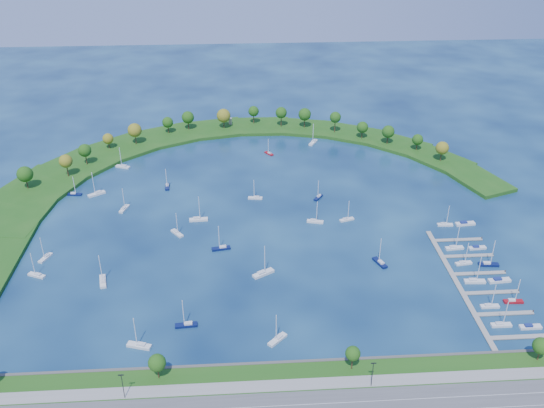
{
  "coord_description": "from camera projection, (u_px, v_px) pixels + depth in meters",
  "views": [
    {
      "loc": [
        -11.25,
        -250.42,
        147.19
      ],
      "look_at": [
        5.0,
        5.0,
        4.0
      ],
      "focal_mm": 38.48,
      "sensor_mm": 36.0,
      "label": 1
    }
  ],
  "objects": [
    {
      "name": "docked_boat_10",
      "position": [
        445.0,
        224.0,
        282.33
      ],
      "size": [
        7.6,
        2.55,
        11.0
      ],
      "rotation": [
        0.0,
        0.0,
        -0.06
      ],
      "color": "silver",
      "rests_on": "ground"
    },
    {
      "name": "docked_boat_11",
      "position": [
        465.0,
        223.0,
        283.05
      ],
      "size": [
        9.71,
        3.43,
        1.94
      ],
      "rotation": [
        0.0,
        0.0,
        0.08
      ],
      "color": "silver",
      "rests_on": "ground"
    },
    {
      "name": "moored_boat_15",
      "position": [
        97.0,
        193.0,
        309.68
      ],
      "size": [
        9.13,
        7.25,
        13.58
      ],
      "rotation": [
        0.0,
        0.0,
        3.73
      ],
      "color": "silver",
      "rests_on": "ground"
    },
    {
      "name": "ground",
      "position": [
        263.0,
        216.0,
        290.6
      ],
      "size": [
        700.0,
        700.0,
        0.0
      ],
      "primitive_type": "plane",
      "color": "#07183D",
      "rests_on": "ground"
    },
    {
      "name": "docked_boat_9",
      "position": [
        477.0,
        248.0,
        264.73
      ],
      "size": [
        8.06,
        2.73,
        1.62
      ],
      "rotation": [
        0.0,
        0.0,
        0.07
      ],
      "color": "silver",
      "rests_on": "ground"
    },
    {
      "name": "moored_boat_4",
      "position": [
        315.0,
        221.0,
        284.89
      ],
      "size": [
        8.36,
        4.11,
        11.84
      ],
      "rotation": [
        0.0,
        0.0,
        -0.24
      ],
      "color": "silver",
      "rests_on": "ground"
    },
    {
      "name": "docked_boat_8",
      "position": [
        454.0,
        247.0,
        264.41
      ],
      "size": [
        8.53,
        3.01,
        12.3
      ],
      "rotation": [
        0.0,
        0.0,
        0.08
      ],
      "color": "silver",
      "rests_on": "ground"
    },
    {
      "name": "moored_boat_0",
      "position": [
        263.0,
        273.0,
        247.19
      ],
      "size": [
        9.7,
        7.35,
        14.26
      ],
      "rotation": [
        0.0,
        0.0,
        0.55
      ],
      "color": "silver",
      "rests_on": "ground"
    },
    {
      "name": "moored_boat_10",
      "position": [
        221.0,
        248.0,
        264.14
      ],
      "size": [
        8.74,
        3.77,
        12.43
      ],
      "rotation": [
        0.0,
        0.0,
        3.31
      ],
      "color": "#0B1445",
      "rests_on": "ground"
    },
    {
      "name": "moored_boat_8",
      "position": [
        380.0,
        262.0,
        254.2
      ],
      "size": [
        5.43,
        8.85,
        12.6
      ],
      "rotation": [
        0.0,
        0.0,
        1.95
      ],
      "color": "#0B1445",
      "rests_on": "ground"
    },
    {
      "name": "moored_boat_7",
      "position": [
        177.0,
        233.0,
        275.44
      ],
      "size": [
        6.64,
        7.79,
        11.84
      ],
      "rotation": [
        0.0,
        0.0,
        5.36
      ],
      "color": "silver",
      "rests_on": "ground"
    },
    {
      "name": "breakwater_trees",
      "position": [
        233.0,
        131.0,
        361.45
      ],
      "size": [
        240.05,
        94.87,
        14.12
      ],
      "color": "#382314",
      "rests_on": "breakwater"
    },
    {
      "name": "harbor_tower",
      "position": [
        230.0,
        121.0,
        392.88
      ],
      "size": [
        2.6,
        2.6,
        4.37
      ],
      "color": "gray",
      "rests_on": "breakwater"
    },
    {
      "name": "moored_boat_18",
      "position": [
        167.0,
        186.0,
        317.2
      ],
      "size": [
        2.68,
        7.93,
        11.47
      ],
      "rotation": [
        0.0,
        0.0,
        4.78
      ],
      "color": "#0B1445",
      "rests_on": "ground"
    },
    {
      "name": "docked_boat_4",
      "position": [
        475.0,
        281.0,
        242.46
      ],
      "size": [
        8.93,
        3.01,
        12.93
      ],
      "rotation": [
        0.0,
        0.0,
        -0.06
      ],
      "color": "silver",
      "rests_on": "ground"
    },
    {
      "name": "dock_system",
      "position": [
        475.0,
        283.0,
        242.02
      ],
      "size": [
        24.28,
        82.0,
        1.6
      ],
      "color": "gray",
      "rests_on": "ground"
    },
    {
      "name": "moored_boat_11",
      "position": [
        45.0,
        257.0,
        257.64
      ],
      "size": [
        4.99,
        7.97,
        11.37
      ],
      "rotation": [
        0.0,
        0.0,
        4.32
      ],
      "color": "silver",
      "rests_on": "ground"
    },
    {
      "name": "moored_boat_12",
      "position": [
        347.0,
        219.0,
        286.58
      ],
      "size": [
        7.61,
        4.23,
        10.78
      ],
      "rotation": [
        0.0,
        0.0,
        6.6
      ],
      "color": "silver",
      "rests_on": "ground"
    },
    {
      "name": "moored_boat_5",
      "position": [
        186.0,
        324.0,
        218.72
      ],
      "size": [
        8.54,
        2.96,
        12.32
      ],
      "rotation": [
        0.0,
        0.0,
        3.22
      ],
      "color": "#0B1445",
      "rests_on": "ground"
    },
    {
      "name": "moored_boat_14",
      "position": [
        139.0,
        345.0,
        209.02
      ],
      "size": [
        9.24,
        4.98,
        13.08
      ],
      "rotation": [
        0.0,
        0.0,
        2.85
      ],
      "color": "silver",
      "rests_on": "ground"
    },
    {
      "name": "docked_boat_0",
      "position": [
        501.0,
        324.0,
        218.82
      ],
      "size": [
        7.78,
        2.23,
        11.41
      ],
      "rotation": [
        0.0,
        0.0,
        -0.01
      ],
      "color": "silver",
      "rests_on": "ground"
    },
    {
      "name": "docked_boat_3",
      "position": [
        513.0,
        301.0,
        231.02
      ],
      "size": [
        7.76,
        2.54,
        11.26
      ],
      "rotation": [
        0.0,
        0.0,
        -0.05
      ],
      "color": "maroon",
      "rests_on": "ground"
    },
    {
      "name": "docked_boat_7",
      "position": [
        488.0,
        264.0,
        253.1
      ],
      "size": [
        8.86,
        3.29,
        12.72
      ],
      "rotation": [
        0.0,
        0.0,
        -0.1
      ],
      "color": "#0B1445",
      "rests_on": "ground"
    },
    {
      "name": "moored_boat_20",
      "position": [
        313.0,
        142.0,
        370.16
      ],
      "size": [
        6.69,
        9.31,
        13.53
      ],
      "rotation": [
        0.0,
        0.0,
        4.21
      ],
      "color": "silver",
      "rests_on": "ground"
    },
    {
      "name": "breakwater",
      "position": [
        177.0,
        174.0,
        329.97
      ],
      "size": [
        286.74,
        247.64,
        2.0
      ],
      "color": "#1C5115",
      "rests_on": "ground"
    },
    {
      "name": "moored_boat_1",
      "position": [
        198.0,
        219.0,
        286.44
      ],
      "size": [
        9.21,
        3.1,
        13.33
      ],
      "rotation": [
        0.0,
        0.0,
        0.06
      ],
      "color": "silver",
      "rests_on": "ground"
    },
    {
      "name": "moored_boat_16",
      "position": [
        278.0,
        339.0,
        211.87
      ],
      "size": [
        7.69,
        7.57,
        12.4
      ],
      "rotation": [
        0.0,
        0.0,
        3.91
      ],
      "color": "silver",
      "rests_on": "ground"
    },
    {
      "name": "docked_boat_1",
      "position": [
        530.0,
        327.0,
        217.99
      ],
      "size": [
        8.26,
        2.32,
        1.68
      ],
      "rotation": [
        0.0,
        0.0,
        0.0
      ],
      "color": "silver",
      "rests_on": "ground"
    },
    {
      "name": "moored_boat_19",
      "position": [
        75.0,
        194.0,
        309.53
      ],
      "size": [
        7.64,
        2.91,
        10.96
      ],
      "rotation": [
        0.0,
        0.0,
        6.17
      ],
      "color": "#0B1445",
      "rests_on": "ground"
    },
    {
      "name": "docked_boat_2",
      "position": [
        490.0,
        305.0,
        228.46
      ],
      "size": [
        7.43,
        2.13,
        10.89
      ],
      "rotation": [
        0.0,
        0.0,
        -0.01
      ],
      "color": "silver",
      "rests_on": "ground"
    },
    {
      "name": "moored_boat_2",
      "position": [
        318.0,
        197.0,
        306.49
      ],
      "size": [
        5.78,
        7.14,
        10.68
      ],
      "rotation": [
        0.0,
        0.0,
        4.11
      ],
      "color": "#0B1445",
      "rests_on": "ground"
    },
    {
      "name": "docked_boat_6",
      "position": [
        464.0,
        262.0,
        254.02
      ],
      "size": [
        7.62,
        3.09,
        10.89
      ],
      "rotation": [
        0.0,
        0.0,
        0.14
      ],
      "color": "silver",
      "rests_on": "ground"
    },
    {
      "name": "moored_boat_3",
      "position": [
        255.0,
        197.0,
        305.99
      ],
      "size": [
        7.67,
        3.03,
        10.97
      ],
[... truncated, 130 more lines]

